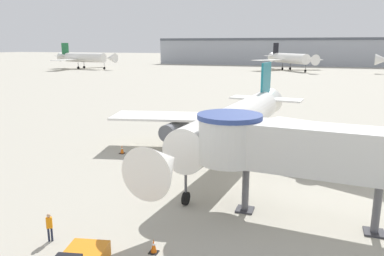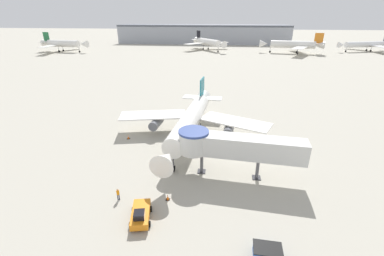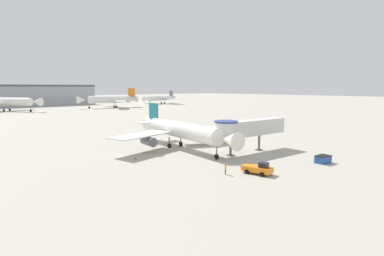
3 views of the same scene
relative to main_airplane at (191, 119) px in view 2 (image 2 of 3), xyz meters
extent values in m
plane|color=#A8A393|center=(0.35, -1.29, -3.63)|extent=(800.00, 800.00, 0.00)
cylinder|color=white|center=(-0.07, -0.77, 0.12)|extent=(5.04, 21.28, 3.07)
cone|color=white|center=(-1.34, -14.16, 0.12)|extent=(3.37, 3.65, 3.07)
cone|color=white|center=(1.02, 10.80, 0.12)|extent=(3.49, 4.87, 3.07)
cube|color=white|center=(-7.41, 2.44, -0.42)|extent=(12.86, 7.18, 0.22)
cube|color=white|center=(7.73, 1.01, -0.42)|extent=(12.99, 9.09, 0.22)
cube|color=#19707F|center=(1.00, 10.57, 2.88)|extent=(0.60, 3.78, 3.99)
cube|color=white|center=(1.05, 11.03, 0.66)|extent=(8.47, 3.41, 0.18)
cylinder|color=#565960|center=(-6.55, 1.14, -1.51)|extent=(2.04, 3.92, 1.69)
cylinder|color=#565960|center=(6.65, -0.11, -1.51)|extent=(2.04, 3.92, 1.69)
cylinder|color=#4C4C51|center=(-1.03, -10.91, -2.30)|extent=(0.18, 0.18, 1.76)
cylinder|color=black|center=(-1.03, -10.91, -3.18)|extent=(0.34, 0.92, 0.90)
cylinder|color=#4C4C51|center=(-1.20, 1.99, -2.30)|extent=(0.22, 0.22, 1.76)
cylinder|color=black|center=(-1.20, 1.99, -3.18)|extent=(0.48, 0.93, 0.90)
cylinder|color=#4C4C51|center=(1.55, 1.73, -2.30)|extent=(0.22, 0.22, 1.76)
cylinder|color=black|center=(1.55, 1.73, -3.18)|extent=(0.48, 0.93, 0.90)
cube|color=silver|center=(8.97, -11.00, 0.93)|extent=(14.69, 3.75, 2.80)
cylinder|color=silver|center=(1.73, -10.42, 0.93)|extent=(3.90, 3.90, 2.80)
cylinder|color=navy|center=(1.73, -10.42, 2.48)|extent=(4.10, 4.10, 0.30)
cylinder|color=#56565B|center=(2.89, -10.51, -2.05)|extent=(0.44, 0.44, 3.16)
cube|color=#333338|center=(2.89, -10.51, -3.57)|extent=(1.10, 1.10, 0.12)
cylinder|color=#56565B|center=(10.42, -11.12, -2.05)|extent=(0.44, 0.44, 3.16)
cube|color=#333338|center=(10.42, -11.12, -3.57)|extent=(1.10, 1.10, 0.12)
cube|color=orange|center=(-2.80, -20.47, -2.94)|extent=(2.65, 4.38, 0.75)
cube|color=black|center=(-2.61, -21.37, -2.22)|extent=(1.32, 1.35, 0.68)
cylinder|color=black|center=(-3.49, -21.76, -3.32)|extent=(0.42, 0.67, 0.62)
cylinder|color=black|center=(-1.64, -21.37, -3.32)|extent=(0.42, 0.67, 0.62)
cylinder|color=black|center=(-3.96, -19.57, -3.32)|extent=(0.42, 0.67, 0.62)
cylinder|color=black|center=(-2.11, -19.18, -3.32)|extent=(0.42, 0.67, 0.62)
cube|color=#234C9E|center=(10.03, -23.75, -3.07)|extent=(2.51, 1.77, 1.11)
cube|color=black|center=(10.03, -23.75, -2.47)|extent=(2.66, 1.87, 0.08)
cube|color=black|center=(-0.59, -17.01, -3.61)|extent=(0.46, 0.46, 0.04)
cone|color=orange|center=(-0.59, -17.01, -3.22)|extent=(0.32, 0.32, 0.73)
cylinder|color=white|center=(-0.59, -17.01, -3.14)|extent=(0.18, 0.18, 0.09)
cube|color=black|center=(10.80, -1.72, -3.61)|extent=(0.47, 0.47, 0.04)
cone|color=orange|center=(10.80, -1.72, -3.22)|extent=(0.32, 0.32, 0.73)
cylinder|color=white|center=(10.80, -1.72, -3.14)|extent=(0.18, 0.18, 0.09)
cube|color=black|center=(-11.06, -1.62, -3.61)|extent=(0.50, 0.50, 0.04)
cone|color=orange|center=(-11.06, -1.62, -3.19)|extent=(0.35, 0.35, 0.79)
cylinder|color=white|center=(-11.06, -1.62, -3.10)|extent=(0.19, 0.19, 0.09)
cylinder|color=#1E2338|center=(-6.33, -17.73, -3.24)|extent=(0.11, 0.11, 0.78)
cylinder|color=#1E2338|center=(-6.47, -17.82, -3.24)|extent=(0.11, 0.11, 0.78)
cube|color=orange|center=(-6.40, -17.78, -2.54)|extent=(0.36, 0.32, 0.62)
sphere|color=tan|center=(-6.40, -17.78, -2.12)|extent=(0.21, 0.21, 0.21)
cylinder|color=white|center=(-90.78, 108.51, 1.25)|extent=(20.77, 6.69, 4.02)
cone|color=white|center=(-76.88, 106.65, 1.25)|extent=(4.92, 4.58, 4.02)
cone|color=white|center=(-102.30, 110.05, 1.25)|extent=(6.52, 4.79, 4.02)
cube|color=white|center=(-94.86, 99.69, 0.55)|extent=(7.48, 15.18, 0.22)
cube|color=white|center=(-92.40, 118.09, 0.55)|extent=(10.74, 15.24, 0.22)
cube|color=#1E6638|center=(-102.00, 110.01, 4.87)|extent=(4.01, 0.77, 5.23)
cube|color=white|center=(-102.60, 110.09, 1.95)|extent=(4.09, 10.17, 0.18)
cylinder|color=#4C4C51|center=(-80.59, 107.15, -1.92)|extent=(0.18, 0.18, 2.31)
cylinder|color=black|center=(-80.59, 107.15, -3.08)|extent=(1.12, 0.40, 1.10)
cylinder|color=#4C4C51|center=(-93.55, 107.05, -1.92)|extent=(0.22, 0.22, 2.31)
cylinder|color=black|center=(-93.55, 107.05, -3.08)|extent=(1.14, 0.54, 1.10)
cylinder|color=#4C4C51|center=(-93.07, 110.64, -1.92)|extent=(0.22, 0.22, 2.31)
cylinder|color=black|center=(-93.07, 110.64, -3.08)|extent=(1.14, 0.54, 1.10)
cylinder|color=white|center=(89.38, 132.76, 0.58)|extent=(26.66, 12.11, 3.41)
cone|color=white|center=(73.56, 127.25, 0.58)|extent=(4.66, 4.45, 3.41)
cube|color=white|center=(89.29, 142.73, -0.01)|extent=(13.94, 15.80, 0.22)
cube|color=white|center=(95.50, 124.89, -0.01)|extent=(6.07, 15.60, 0.22)
cylinder|color=#4C4C51|center=(77.24, 128.53, -2.10)|extent=(0.18, 0.18, 1.96)
cylinder|color=black|center=(77.24, 128.53, -3.08)|extent=(1.12, 0.61, 1.10)
cylinder|color=#4C4C51|center=(92.07, 135.32, -2.10)|extent=(0.22, 0.22, 1.96)
cylinder|color=black|center=(92.07, 135.32, -3.08)|extent=(1.17, 0.74, 1.10)
cylinder|color=#4C4C51|center=(93.08, 132.42, -2.10)|extent=(0.22, 0.22, 1.96)
cylinder|color=black|center=(93.08, 132.42, -3.08)|extent=(1.17, 0.74, 1.10)
cylinder|color=white|center=(43.50, 118.44, 1.38)|extent=(24.61, 8.02, 4.14)
cone|color=white|center=(27.65, 121.04, 1.38)|extent=(5.17, 4.83, 4.14)
cone|color=white|center=(56.90, 116.24, 1.38)|extent=(6.80, 5.09, 4.14)
cube|color=white|center=(48.16, 127.61, 0.65)|extent=(7.87, 16.13, 0.22)
cube|color=white|center=(44.99, 108.26, 0.65)|extent=(12.08, 16.31, 0.22)
cube|color=orange|center=(56.59, 116.29, 5.10)|extent=(4.53, 0.97, 5.39)
cube|color=white|center=(57.20, 116.19, 2.10)|extent=(4.85, 10.89, 0.18)
cylinder|color=#4C4C51|center=(31.69, 120.38, -1.89)|extent=(0.18, 0.18, 2.38)
cylinder|color=black|center=(31.69, 120.38, -3.08)|extent=(1.13, 0.43, 1.10)
cylinder|color=#4C4C51|center=(46.79, 119.79, -1.89)|extent=(0.22, 0.22, 2.38)
cylinder|color=black|center=(46.79, 119.79, -3.08)|extent=(1.15, 0.57, 1.10)
cylinder|color=#4C4C51|center=(46.19, 116.11, -1.89)|extent=(0.22, 0.22, 2.38)
cylinder|color=black|center=(46.19, 116.11, -3.08)|extent=(1.15, 0.57, 1.10)
cylinder|color=white|center=(-5.40, 127.42, 1.25)|extent=(16.49, 21.07, 4.03)
cone|color=white|center=(3.40, 114.92, 1.25)|extent=(5.84, 5.94, 4.03)
cone|color=white|center=(-12.81, 137.95, 1.25)|extent=(6.77, 7.25, 4.03)
cube|color=white|center=(-14.14, 124.65, 0.55)|extent=(12.35, 13.97, 0.22)
cube|color=white|center=(0.16, 134.71, 0.55)|extent=(14.43, 9.07, 0.22)
cube|color=black|center=(-12.64, 137.71, 4.87)|extent=(2.70, 3.69, 5.23)
cube|color=white|center=(-12.99, 138.20, 1.95)|extent=(9.23, 7.75, 0.18)
cylinder|color=#4C4C51|center=(1.13, 118.14, -1.92)|extent=(0.18, 0.18, 2.31)
cylinder|color=black|center=(1.13, 118.14, -3.08)|extent=(0.85, 1.05, 1.10)
cylinder|color=#4C4C51|center=(-8.53, 128.73, -1.92)|extent=(0.22, 0.22, 2.31)
cylinder|color=black|center=(-8.53, 128.73, -3.08)|extent=(0.96, 1.13, 1.10)
cylinder|color=#4C4C51|center=(-5.57, 130.81, -1.92)|extent=(0.22, 0.22, 2.31)
cylinder|color=black|center=(-5.57, 130.81, -3.08)|extent=(0.96, 1.13, 1.10)
cube|color=#999EA8|center=(-12.52, 173.71, 2.60)|extent=(130.22, 27.25, 12.46)
cube|color=#4C515B|center=(-12.52, 173.71, 9.43)|extent=(130.22, 27.80, 1.20)
camera|label=1|loc=(6.93, -32.84, 6.87)|focal=35.00mm
camera|label=2|loc=(5.34, -41.12, 16.62)|focal=24.00mm
camera|label=3|loc=(-36.42, -44.85, 8.34)|focal=28.00mm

